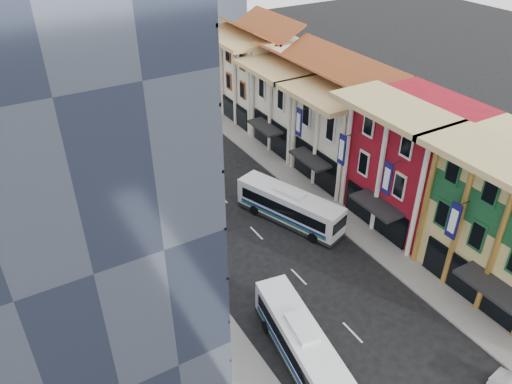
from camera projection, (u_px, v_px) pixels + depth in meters
sidewalk_right at (329, 207)px, 50.51m from camera, size 3.00×90.00×0.15m
sidewalk_left at (172, 262)px, 43.25m from camera, size 3.00×90.00×0.15m
shophouse_red at (414, 163)px, 46.03m from camera, size 8.00×10.00×12.00m
shophouse_cream_near at (348, 134)px, 53.47m from camera, size 8.00×9.00×10.00m
shophouse_cream_mid at (300, 105)px, 60.01m from camera, size 8.00×9.00×10.00m
shophouse_cream_far at (256, 76)px, 67.36m from camera, size 8.00×12.00×11.00m
office_tower at (34, 146)px, 29.40m from camera, size 12.00×26.00×30.00m
office_block_far at (22, 124)px, 50.84m from camera, size 10.00×18.00×14.00m
bus_left_near at (301, 343)px, 33.80m from camera, size 4.05×10.90×3.41m
bus_left_far at (192, 178)px, 52.02m from camera, size 4.47×11.23×3.51m
bus_right at (290, 206)px, 47.56m from camera, size 6.25×11.35×3.57m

